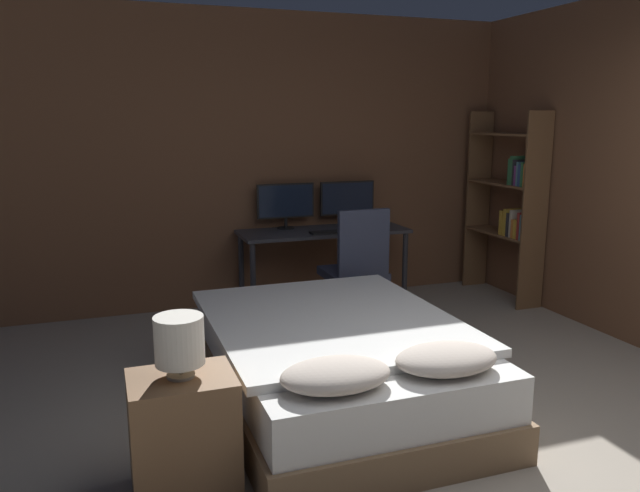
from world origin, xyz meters
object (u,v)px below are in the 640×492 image
object	(u,v)px
bedside_lamp	(179,341)
office_chair	(356,279)
nightstand	(184,434)
bed	(337,363)
desk	(323,239)
monitor_right	(347,200)
computer_mouse	(358,229)
monitor_left	(286,203)
keyboard	(330,232)
bookshelf	(512,199)

from	to	relation	value
bedside_lamp	office_chair	distance (m)	2.58
office_chair	nightstand	bearing A→B (deg)	-131.17
bed	desk	xyz separation A→B (m)	(0.63, 1.98, 0.37)
bedside_lamp	monitor_right	distance (m)	3.40
bedside_lamp	nightstand	bearing A→B (deg)	180.00
computer_mouse	monitor_right	bearing A→B (deg)	84.24
bed	desk	size ratio (longest dim) A/B	1.31
nightstand	bed	bearing A→B (deg)	31.33
bedside_lamp	office_chair	bearing A→B (deg)	48.83
nightstand	bedside_lamp	size ratio (longest dim) A/B	2.00
nightstand	desk	world-z (taller)	desk
monitor_left	keyboard	distance (m)	0.53
keyboard	monitor_left	bearing A→B (deg)	130.63
monitor_right	bookshelf	xyz separation A→B (m)	(1.46, -0.57, 0.01)
desk	monitor_right	distance (m)	0.49
bed	bookshelf	xyz separation A→B (m)	(2.40, 1.59, 0.72)
bookshelf	nightstand	bearing A→B (deg)	-147.05
keyboard	computer_mouse	world-z (taller)	computer_mouse
bed	desk	bearing A→B (deg)	72.51
keyboard	computer_mouse	size ratio (longest dim) A/B	5.21
bookshelf	monitor_right	bearing A→B (deg)	158.64
nightstand	computer_mouse	size ratio (longest dim) A/B	8.30
bed	computer_mouse	world-z (taller)	computer_mouse
bedside_lamp	bookshelf	xyz separation A→B (m)	(3.41, 2.21, 0.23)
monitor_left	bookshelf	distance (m)	2.16
monitor_left	keyboard	bearing A→B (deg)	-49.37
monitor_left	computer_mouse	size ratio (longest dim) A/B	7.79
nightstand	office_chair	distance (m)	2.56
monitor_left	computer_mouse	distance (m)	0.72
monitor_left	monitor_right	size ratio (longest dim) A/B	1.00
bed	monitor_left	size ratio (longest dim) A/B	3.75
computer_mouse	monitor_left	bearing A→B (deg)	148.24
bed	monitor_left	xyz separation A→B (m)	(0.32, 2.17, 0.70)
keyboard	bed	bearing A→B (deg)	-109.10
monitor_right	bookshelf	bearing A→B (deg)	-21.36
computer_mouse	desk	bearing A→B (deg)	146.81
computer_mouse	keyboard	bearing A→B (deg)	180.00
keyboard	bookshelf	world-z (taller)	bookshelf
desk	office_chair	world-z (taller)	office_chair
monitor_left	computer_mouse	bearing A→B (deg)	-31.76
bedside_lamp	bookshelf	bearing A→B (deg)	32.95
bedside_lamp	bookshelf	size ratio (longest dim) A/B	0.16
desk	bookshelf	xyz separation A→B (m)	(1.77, -0.39, 0.35)
monitor_right	office_chair	size ratio (longest dim) A/B	0.53
monitor_right	computer_mouse	bearing A→B (deg)	-95.76
monitor_left	monitor_right	distance (m)	0.62
bedside_lamp	computer_mouse	xyz separation A→B (m)	(1.91, 2.42, -0.01)
monitor_left	office_chair	world-z (taller)	monitor_left
bed	keyboard	xyz separation A→B (m)	(0.63, 1.81, 0.47)
bed	bookshelf	distance (m)	2.97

